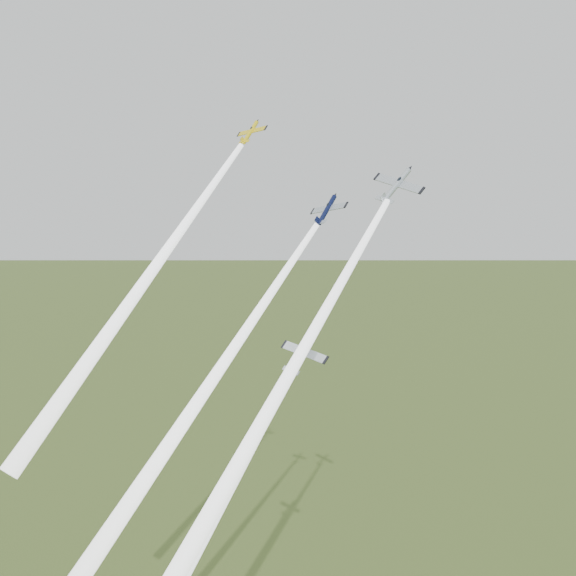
# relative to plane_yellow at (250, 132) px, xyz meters

# --- Properties ---
(plane_yellow) EXTENTS (7.58, 7.39, 6.26)m
(plane_yellow) POSITION_rel_plane_yellow_xyz_m (0.00, 0.00, 0.00)
(plane_yellow) COLOR yellow
(smoke_trail_yellow) EXTENTS (16.45, 45.06, 46.23)m
(smoke_trail_yellow) POSITION_rel_plane_yellow_xyz_m (-7.29, -23.35, -24.39)
(smoke_trail_yellow) COLOR white
(plane_navy) EXTENTS (8.85, 9.10, 7.50)m
(plane_navy) POSITION_rel_plane_yellow_xyz_m (15.31, -3.38, -12.85)
(plane_navy) COLOR #0C1134
(smoke_trail_navy) EXTENTS (20.40, 43.67, 46.07)m
(smoke_trail_navy) POSITION_rel_plane_yellow_xyz_m (5.89, -25.87, -37.17)
(smoke_trail_navy) COLOR white
(plane_silver_right) EXTENTS (11.37, 8.89, 8.97)m
(plane_silver_right) POSITION_rel_plane_yellow_xyz_m (27.49, -6.46, -8.90)
(plane_silver_right) COLOR #ACB3BB
(smoke_trail_silver_right) EXTENTS (19.43, 52.46, 54.14)m
(smoke_trail_silver_right) POSITION_rel_plane_yellow_xyz_m (18.69, -33.49, -37.25)
(smoke_trail_silver_right) COLOR white
(plane_silver_low) EXTENTS (10.39, 8.47, 7.89)m
(plane_silver_low) POSITION_rel_plane_yellow_xyz_m (16.89, -17.63, -33.39)
(plane_silver_low) COLOR silver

